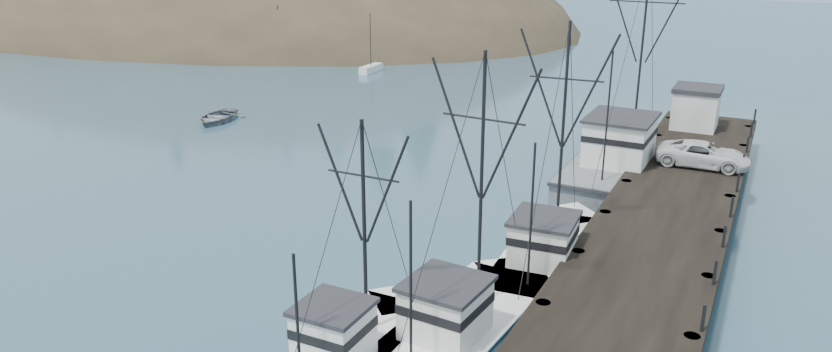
{
  "coord_description": "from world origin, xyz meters",
  "views": [
    {
      "loc": [
        17.97,
        -17.72,
        15.26
      ],
      "look_at": [
        1.55,
        15.32,
        2.5
      ],
      "focal_mm": 32.0,
      "sensor_mm": 36.0,
      "label": 1
    }
  ],
  "objects_px": {
    "pier": "(660,227)",
    "trawler_mid": "(355,351)",
    "trawler_far": "(550,255)",
    "pickup_truck": "(703,154)",
    "motorboat": "(217,121)",
    "trawler_near": "(465,324)",
    "pier_shed": "(696,107)",
    "work_vessel": "(626,161)"
  },
  "relations": [
    {
      "from": "pier",
      "to": "trawler_mid",
      "type": "height_order",
      "value": "trawler_mid"
    },
    {
      "from": "trawler_far",
      "to": "pickup_truck",
      "type": "distance_m",
      "value": 13.95
    },
    {
      "from": "trawler_far",
      "to": "motorboat",
      "type": "distance_m",
      "value": 34.81
    },
    {
      "from": "pier",
      "to": "trawler_near",
      "type": "relative_size",
      "value": 3.87
    },
    {
      "from": "pier_shed",
      "to": "motorboat",
      "type": "bearing_deg",
      "value": -168.37
    },
    {
      "from": "pickup_truck",
      "to": "trawler_far",
      "type": "bearing_deg",
      "value": 158.0
    },
    {
      "from": "trawler_near",
      "to": "trawler_far",
      "type": "relative_size",
      "value": 0.98
    },
    {
      "from": "pier",
      "to": "work_vessel",
      "type": "relative_size",
      "value": 2.61
    },
    {
      "from": "pier",
      "to": "trawler_near",
      "type": "bearing_deg",
      "value": -116.09
    },
    {
      "from": "trawler_far",
      "to": "pickup_truck",
      "type": "relative_size",
      "value": 2.29
    },
    {
      "from": "trawler_near",
      "to": "work_vessel",
      "type": "height_order",
      "value": "work_vessel"
    },
    {
      "from": "trawler_near",
      "to": "pickup_truck",
      "type": "distance_m",
      "value": 21.22
    },
    {
      "from": "work_vessel",
      "to": "motorboat",
      "type": "height_order",
      "value": "work_vessel"
    },
    {
      "from": "pier",
      "to": "motorboat",
      "type": "distance_m",
      "value": 37.58
    },
    {
      "from": "pickup_truck",
      "to": "trawler_mid",
      "type": "bearing_deg",
      "value": 158.62
    },
    {
      "from": "pier",
      "to": "trawler_far",
      "type": "bearing_deg",
      "value": -140.32
    },
    {
      "from": "trawler_far",
      "to": "pickup_truck",
      "type": "bearing_deg",
      "value": 68.9
    },
    {
      "from": "trawler_far",
      "to": "work_vessel",
      "type": "relative_size",
      "value": 0.69
    },
    {
      "from": "pier",
      "to": "trawler_far",
      "type": "relative_size",
      "value": 3.79
    },
    {
      "from": "trawler_mid",
      "to": "trawler_far",
      "type": "relative_size",
      "value": 0.81
    },
    {
      "from": "work_vessel",
      "to": "pier_shed",
      "type": "xyz_separation_m",
      "value": [
        3.03,
        7.08,
        2.19
      ]
    },
    {
      "from": "motorboat",
      "to": "work_vessel",
      "type": "bearing_deg",
      "value": -13.1
    },
    {
      "from": "pier",
      "to": "motorboat",
      "type": "bearing_deg",
      "value": 163.36
    },
    {
      "from": "pier",
      "to": "pier_shed",
      "type": "bearing_deg",
      "value": 92.37
    },
    {
      "from": "pickup_truck",
      "to": "motorboat",
      "type": "relative_size",
      "value": 1.04
    },
    {
      "from": "pickup_truck",
      "to": "work_vessel",
      "type": "bearing_deg",
      "value": 70.45
    },
    {
      "from": "motorboat",
      "to": "trawler_mid",
      "type": "bearing_deg",
      "value": -55.34
    },
    {
      "from": "pier",
      "to": "trawler_far",
      "type": "xyz_separation_m",
      "value": [
        -4.23,
        -3.51,
        -0.87
      ]
    },
    {
      "from": "trawler_mid",
      "to": "trawler_far",
      "type": "height_order",
      "value": "trawler_far"
    },
    {
      "from": "pier_shed",
      "to": "work_vessel",
      "type": "bearing_deg",
      "value": -113.15
    },
    {
      "from": "trawler_mid",
      "to": "motorboat",
      "type": "height_order",
      "value": "trawler_mid"
    },
    {
      "from": "trawler_far",
      "to": "pier_shed",
      "type": "xyz_separation_m",
      "value": [
        3.48,
        21.51,
        2.6
      ]
    },
    {
      "from": "trawler_mid",
      "to": "trawler_far",
      "type": "xyz_separation_m",
      "value": [
        3.87,
        10.79,
        0.0
      ]
    },
    {
      "from": "pickup_truck",
      "to": "motorboat",
      "type": "bearing_deg",
      "value": 86.97
    },
    {
      "from": "trawler_near",
      "to": "trawler_mid",
      "type": "xyz_separation_m",
      "value": [
        -2.78,
        -3.44,
        -0.0
      ]
    },
    {
      "from": "work_vessel",
      "to": "trawler_mid",
      "type": "bearing_deg",
      "value": -99.72
    },
    {
      "from": "pier",
      "to": "trawler_far",
      "type": "height_order",
      "value": "trawler_far"
    },
    {
      "from": "work_vessel",
      "to": "pickup_truck",
      "type": "distance_m",
      "value": 5.0
    },
    {
      "from": "motorboat",
      "to": "trawler_far",
      "type": "bearing_deg",
      "value": -37.59
    },
    {
      "from": "trawler_mid",
      "to": "pickup_truck",
      "type": "distance_m",
      "value": 25.36
    },
    {
      "from": "trawler_near",
      "to": "pier_shed",
      "type": "height_order",
      "value": "trawler_near"
    },
    {
      "from": "trawler_near",
      "to": "pier_shed",
      "type": "xyz_separation_m",
      "value": [
        4.57,
        28.86,
        2.6
      ]
    }
  ]
}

